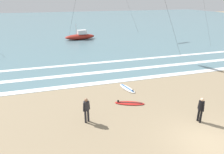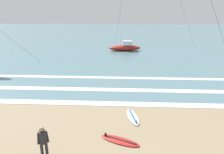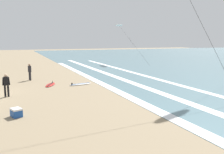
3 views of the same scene
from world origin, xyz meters
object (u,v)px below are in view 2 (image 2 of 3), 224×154
object	(u,v)px
surfboard_right_spare	(133,117)
offshore_boat	(125,47)
surfboard_left_pile	(120,140)
surfer_left_far	(43,140)

from	to	relation	value
surfboard_right_spare	offshore_boat	distance (m)	22.31
surfboard_left_pile	surfboard_right_spare	distance (m)	2.59
surfer_left_far	surfboard_left_pile	distance (m)	3.74
surfer_left_far	surfboard_right_spare	distance (m)	5.74
surfer_left_far	offshore_boat	distance (m)	26.49
surfboard_right_spare	surfer_left_far	bearing A→B (deg)	-136.36
surfer_left_far	offshore_boat	size ratio (longest dim) A/B	0.30
surfboard_left_pile	offshore_boat	size ratio (longest dim) A/B	0.41
surfer_left_far	surfboard_left_pile	bearing A→B (deg)	23.28
surfer_left_far	surfboard_right_spare	bearing A→B (deg)	43.64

